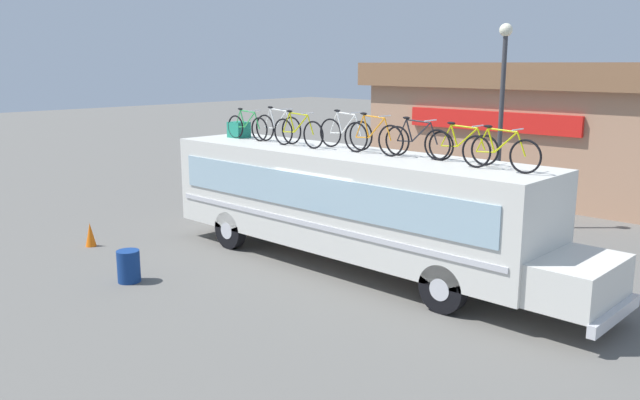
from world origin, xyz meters
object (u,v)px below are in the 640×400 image
object	(u,v)px
street_lamp	(502,100)
rooftop_bicycle_5	(373,137)
rooftop_bicycle_6	(417,141)
traffic_cone	(90,235)
rooftop_bicycle_4	(345,133)
rooftop_bicycle_1	(247,127)
rooftop_bicycle_7	(462,146)
rooftop_bicycle_8	(500,152)
bus	(352,202)
rooftop_bicycle_2	(278,128)
rooftop_bicycle_3	(298,132)
trash_bin	(129,266)
luggage_bag_1	(239,130)

from	to	relation	value
street_lamp	rooftop_bicycle_5	bearing A→B (deg)	-90.95
rooftop_bicycle_6	traffic_cone	bearing A→B (deg)	-154.32
traffic_cone	street_lamp	world-z (taller)	street_lamp
rooftop_bicycle_4	rooftop_bicycle_5	bearing A→B (deg)	-15.90
rooftop_bicycle_1	traffic_cone	bearing A→B (deg)	-125.74
rooftop_bicycle_7	rooftop_bicycle_8	bearing A→B (deg)	-19.31
rooftop_bicycle_4	street_lamp	size ratio (longest dim) A/B	0.29
rooftop_bicycle_1	rooftop_bicycle_6	xyz separation A→B (m)	(5.55, 0.32, 0.02)
bus	rooftop_bicycle_2	bearing A→B (deg)	177.51
rooftop_bicycle_1	rooftop_bicycle_2	distance (m)	1.12
rooftop_bicycle_3	rooftop_bicycle_1	bearing A→B (deg)	176.47
rooftop_bicycle_3	rooftop_bicycle_4	bearing A→B (deg)	25.93
rooftop_bicycle_2	trash_bin	xyz separation A→B (m)	(-0.21, -4.57, -2.91)
rooftop_bicycle_2	street_lamp	world-z (taller)	street_lamp
trash_bin	traffic_cone	bearing A→B (deg)	166.35
rooftop_bicycle_2	rooftop_bicycle_5	size ratio (longest dim) A/B	1.00
rooftop_bicycle_4	rooftop_bicycle_8	world-z (taller)	rooftop_bicycle_4
luggage_bag_1	rooftop_bicycle_6	distance (m)	6.19
luggage_bag_1	rooftop_bicycle_1	bearing A→B (deg)	-18.99
traffic_cone	trash_bin	bearing A→B (deg)	-13.65
traffic_cone	rooftop_bicycle_8	bearing A→B (deg)	18.91
trash_bin	rooftop_bicycle_5	bearing A→B (deg)	51.73
rooftop_bicycle_5	rooftop_bicycle_6	world-z (taller)	rooftop_bicycle_5
rooftop_bicycle_2	rooftop_bicycle_5	xyz separation A→B (m)	(3.35, -0.06, 0.00)
luggage_bag_1	street_lamp	bearing A→B (deg)	48.25
street_lamp	rooftop_bicycle_8	bearing A→B (deg)	-61.82
rooftop_bicycle_3	rooftop_bicycle_2	bearing A→B (deg)	165.24
rooftop_bicycle_3	luggage_bag_1	bearing A→B (deg)	172.83
rooftop_bicycle_8	luggage_bag_1	bearing A→B (deg)	178.35
rooftop_bicycle_5	rooftop_bicycle_8	xyz separation A→B (m)	(3.35, -0.11, -0.03)
luggage_bag_1	rooftop_bicycle_5	size ratio (longest dim) A/B	0.29
rooftop_bicycle_2	rooftop_bicycle_7	size ratio (longest dim) A/B	1.03
rooftop_bicycle_1	rooftop_bicycle_2	bearing A→B (deg)	7.44
luggage_bag_1	trash_bin	distance (m)	5.60
rooftop_bicycle_4	rooftop_bicycle_6	world-z (taller)	rooftop_bicycle_4
trash_bin	luggage_bag_1	bearing A→B (deg)	108.27
luggage_bag_1	rooftop_bicycle_2	size ratio (longest dim) A/B	0.29
rooftop_bicycle_4	luggage_bag_1	bearing A→B (deg)	-177.10
luggage_bag_1	rooftop_bicycle_1	distance (m)	0.69
traffic_cone	rooftop_bicycle_5	bearing A→B (deg)	27.55
rooftop_bicycle_6	rooftop_bicycle_4	bearing A→B (deg)	177.57
bus	rooftop_bicycle_1	bearing A→B (deg)	-179.64
rooftop_bicycle_8	bus	bearing A→B (deg)	179.29
street_lamp	rooftop_bicycle_3	bearing A→B (deg)	-111.17
luggage_bag_1	street_lamp	xyz separation A→B (m)	(5.20, 5.82, 0.81)
rooftop_bicycle_3	rooftop_bicycle_7	bearing A→B (deg)	6.22
rooftop_bicycle_2	luggage_bag_1	bearing A→B (deg)	177.57
luggage_bag_1	rooftop_bicycle_6	bearing A→B (deg)	0.97
luggage_bag_1	rooftop_bicycle_3	bearing A→B (deg)	-7.17
rooftop_bicycle_5	rooftop_bicycle_7	xyz separation A→B (m)	(2.25, 0.27, -0.04)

